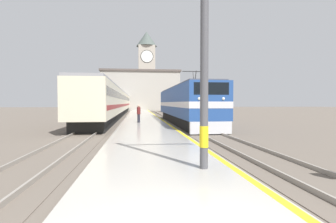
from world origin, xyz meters
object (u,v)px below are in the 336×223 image
catenary_mast (210,35)px  person_on_platform (139,113)px  clock_tower (147,68)px  locomotive_train (184,105)px  passenger_train (116,103)px

catenary_mast → person_on_platform: 17.90m
catenary_mast → clock_tower: 72.52m
person_on_platform → clock_tower: clock_tower is taller
locomotive_train → catenary_mast: catenary_mast is taller
catenary_mast → clock_tower: size_ratio=0.31×
person_on_platform → passenger_train: bearing=100.6°
locomotive_train → catenary_mast: size_ratio=2.73×
locomotive_train → person_on_platform: bearing=-161.9°
passenger_train → clock_tower: size_ratio=2.30×
catenary_mast → person_on_platform: size_ratio=4.41×
clock_tower → person_on_platform: bearing=-93.0°
passenger_train → person_on_platform: bearing=-79.4°
passenger_train → clock_tower: bearing=79.8°
clock_tower → locomotive_train: bearing=-88.1°
catenary_mast → locomotive_train: bearing=81.9°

